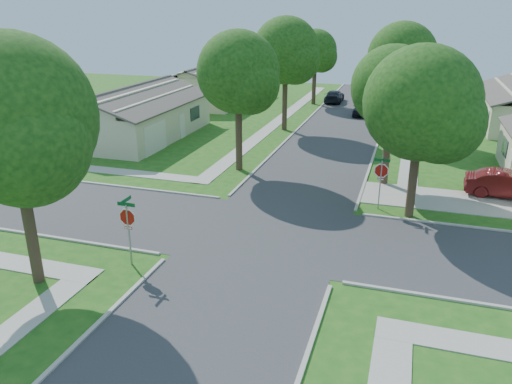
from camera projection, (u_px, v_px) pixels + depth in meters
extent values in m
plane|color=#205517|center=(270.00, 233.00, 23.89)|extent=(100.00, 100.00, 0.00)
cube|color=#333335|center=(270.00, 233.00, 23.89)|extent=(7.00, 100.00, 0.02)
cube|color=#9E9B91|center=(413.00, 126.00, 45.40)|extent=(1.20, 40.00, 0.04)
cube|color=#9E9B91|center=(283.00, 117.00, 48.84)|extent=(1.20, 40.00, 0.04)
cube|color=#9E9B91|center=(440.00, 199.00, 28.00)|extent=(8.80, 3.60, 0.05)
cube|color=gray|center=(129.00, 235.00, 20.54)|extent=(0.06, 0.06, 2.70)
cylinder|color=white|center=(127.00, 217.00, 20.27)|extent=(1.05, 0.02, 1.05)
cylinder|color=#B0110C|center=(127.00, 217.00, 20.27)|extent=(0.90, 0.03, 0.90)
cube|color=#B0110C|center=(128.00, 228.00, 20.43)|extent=(0.34, 0.03, 0.12)
cube|color=white|center=(128.00, 228.00, 20.43)|extent=(0.30, 0.03, 0.08)
cube|color=#0C5426|center=(126.00, 204.00, 20.07)|extent=(0.80, 0.02, 0.16)
cube|color=#0C5426|center=(126.00, 200.00, 20.00)|extent=(0.02, 0.80, 0.16)
cube|color=gray|center=(380.00, 185.00, 26.30)|extent=(0.06, 0.06, 2.70)
cylinder|color=white|center=(381.00, 171.00, 26.02)|extent=(1.05, 0.02, 1.05)
cylinder|color=#B0110C|center=(381.00, 171.00, 26.02)|extent=(0.90, 0.03, 0.90)
cube|color=#B0110C|center=(381.00, 179.00, 26.18)|extent=(0.34, 0.03, 0.12)
cube|color=white|center=(381.00, 179.00, 26.18)|extent=(0.30, 0.03, 0.08)
cube|color=#0C5426|center=(382.00, 160.00, 25.82)|extent=(0.80, 0.02, 0.16)
cube|color=#0C5426|center=(383.00, 157.00, 25.76)|extent=(0.02, 0.80, 0.16)
cylinder|color=#38281C|center=(387.00, 152.00, 29.92)|extent=(0.44, 0.44, 3.95)
sphere|color=#103C0F|center=(393.00, 87.00, 28.56)|extent=(4.80, 4.80, 4.80)
sphere|color=#103C0F|center=(407.00, 99.00, 28.10)|extent=(3.46, 3.46, 3.46)
sphere|color=#103C0F|center=(380.00, 93.00, 29.47)|extent=(3.26, 3.26, 3.26)
cylinder|color=#38281C|center=(396.00, 112.00, 40.59)|extent=(0.44, 0.44, 4.30)
sphere|color=#103C0F|center=(402.00, 57.00, 39.06)|extent=(5.40, 5.40, 5.40)
sphere|color=#103C0F|center=(413.00, 67.00, 38.55)|extent=(3.89, 3.89, 3.89)
sphere|color=#103C0F|center=(391.00, 62.00, 40.08)|extent=(3.67, 3.67, 3.67)
cylinder|color=#38281C|center=(402.00, 89.00, 52.22)|extent=(0.44, 0.44, 4.20)
sphere|color=#103C0F|center=(407.00, 48.00, 50.78)|extent=(5.00, 5.00, 5.00)
sphere|color=#103C0F|center=(415.00, 55.00, 50.31)|extent=(3.60, 3.60, 3.60)
sphere|color=#103C0F|center=(399.00, 52.00, 51.73)|extent=(3.40, 3.40, 3.40)
cylinder|color=#38281C|center=(239.00, 138.00, 32.52)|extent=(0.44, 0.44, 4.25)
sphere|color=#103C0F|center=(238.00, 72.00, 31.04)|extent=(5.20, 5.20, 5.20)
sphere|color=#103C0F|center=(249.00, 84.00, 30.54)|extent=(3.74, 3.74, 3.74)
sphere|color=#103C0F|center=(230.00, 79.00, 32.02)|extent=(3.54, 3.54, 3.54)
cylinder|color=#38281C|center=(285.00, 105.00, 43.21)|extent=(0.44, 0.44, 4.44)
sphere|color=#103C0F|center=(286.00, 50.00, 41.63)|extent=(5.60, 5.60, 5.60)
sphere|color=#103C0F|center=(295.00, 60.00, 41.09)|extent=(4.03, 4.03, 4.03)
sphere|color=#103C0F|center=(278.00, 56.00, 42.68)|extent=(3.81, 3.81, 3.81)
cylinder|color=#38281C|center=(314.00, 86.00, 54.92)|extent=(0.44, 0.44, 3.90)
sphere|color=#103C0F|center=(315.00, 51.00, 53.60)|extent=(4.60, 4.60, 4.60)
sphere|color=#103C0F|center=(322.00, 57.00, 53.16)|extent=(3.31, 3.31, 3.31)
sphere|color=#103C0F|center=(310.00, 55.00, 54.47)|extent=(3.13, 3.13, 3.13)
cylinder|color=#38281C|center=(31.00, 235.00, 19.04)|extent=(0.44, 0.44, 4.04)
sphere|color=#103C0F|center=(11.00, 117.00, 17.46)|extent=(6.00, 6.00, 6.00)
sphere|color=#103C0F|center=(27.00, 145.00, 16.89)|extent=(4.32, 4.32, 4.32)
sphere|color=#103C0F|center=(9.00, 128.00, 18.60)|extent=(4.08, 4.08, 4.08)
cylinder|color=#38281C|center=(412.00, 184.00, 25.25)|extent=(0.44, 0.44, 3.54)
sphere|color=#103C0F|center=(422.00, 103.00, 23.83)|extent=(5.60, 5.60, 5.60)
sphere|color=#103C0F|center=(442.00, 121.00, 23.29)|extent=(4.03, 4.03, 4.03)
sphere|color=#103C0F|center=(403.00, 111.00, 24.88)|extent=(3.81, 3.81, 3.81)
cube|color=silver|center=(510.00, 166.00, 30.58)|extent=(0.06, 0.90, 2.00)
cube|color=#1E2633|center=(505.00, 147.00, 32.71)|extent=(0.06, 1.80, 1.10)
cube|color=#453F3B|center=(509.00, 87.00, 44.66)|extent=(4.42, 13.60, 1.56)
cube|color=silver|center=(485.00, 120.00, 42.57)|extent=(0.06, 3.20, 2.20)
cube|color=silver|center=(480.00, 111.00, 46.67)|extent=(0.06, 0.90, 2.00)
cube|color=#1E2633|center=(478.00, 101.00, 48.80)|extent=(0.06, 1.80, 1.10)
cube|color=beige|center=(134.00, 120.00, 41.32)|extent=(8.00, 13.00, 2.80)
cube|color=#453F3B|center=(154.00, 96.00, 40.04)|extent=(4.42, 13.60, 1.56)
cube|color=#453F3B|center=(111.00, 94.00, 41.17)|extent=(4.42, 13.60, 1.56)
cube|color=silver|center=(156.00, 138.00, 36.80)|extent=(0.06, 3.20, 2.20)
cube|color=silver|center=(182.00, 126.00, 40.90)|extent=(0.06, 0.90, 2.00)
cube|color=#1E2633|center=(195.00, 113.00, 43.03)|extent=(0.06, 1.80, 1.10)
cube|color=beige|center=(212.00, 89.00, 56.51)|extent=(8.00, 13.00, 2.80)
cube|color=#453F3B|center=(228.00, 71.00, 55.23)|extent=(4.42, 13.60, 1.56)
cube|color=#453F3B|center=(195.00, 70.00, 56.36)|extent=(4.42, 13.60, 1.56)
cube|color=silver|center=(234.00, 99.00, 51.99)|extent=(0.06, 3.20, 2.20)
cube|color=silver|center=(248.00, 94.00, 56.10)|extent=(0.06, 0.90, 2.00)
cube|color=#1E2633|center=(255.00, 85.00, 58.23)|extent=(0.06, 1.80, 1.10)
imported|color=#5A1212|center=(508.00, 185.00, 28.16)|extent=(4.64, 1.80, 1.51)
imported|color=black|center=(363.00, 107.00, 49.74)|extent=(1.83, 4.43, 1.50)
imported|color=black|center=(334.00, 96.00, 56.44)|extent=(1.95, 4.63, 1.33)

